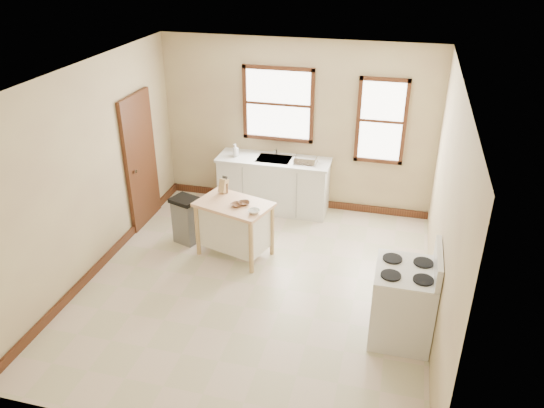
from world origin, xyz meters
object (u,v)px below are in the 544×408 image
at_px(pepper_grinder, 226,188).
at_px(bowl_c, 254,211).
at_px(kitchen_island, 235,229).
at_px(knife_block, 224,186).
at_px(soap_bottle_a, 235,150).
at_px(soap_bottle_b, 236,150).
at_px(trash_bin, 186,220).
at_px(gas_stove, 404,294).
at_px(bowl_a, 236,205).
at_px(bowl_b, 244,203).
at_px(dish_rack, 305,161).

distance_m(pepper_grinder, bowl_c, 0.76).
xyz_separation_m(kitchen_island, pepper_grinder, (-0.20, 0.29, 0.49)).
xyz_separation_m(knife_block, bowl_c, (0.60, -0.50, -0.07)).
relative_size(soap_bottle_a, soap_bottle_b, 1.19).
height_order(trash_bin, gas_stove, gas_stove).
height_order(bowl_a, bowl_b, same).
height_order(pepper_grinder, bowl_c, pepper_grinder).
relative_size(soap_bottle_a, knife_block, 1.10).
bearing_deg(gas_stove, kitchen_island, 153.26).
bearing_deg(kitchen_island, knife_block, 146.98).
bearing_deg(trash_bin, soap_bottle_b, 93.54).
distance_m(soap_bottle_a, bowl_b, 1.59).
relative_size(knife_block, bowl_b, 1.28).
height_order(soap_bottle_a, pepper_grinder, soap_bottle_a).
relative_size(bowl_c, gas_stove, 0.14).
relative_size(dish_rack, gas_stove, 0.31).
distance_m(soap_bottle_b, gas_stove, 3.96).
bearing_deg(bowl_b, kitchen_island, 179.84).
distance_m(soap_bottle_b, bowl_a, 1.68).
distance_m(dish_rack, bowl_c, 1.72).
bearing_deg(dish_rack, knife_block, -127.77).
relative_size(kitchen_island, knife_block, 5.11).
height_order(kitchen_island, bowl_a, bowl_a).
bearing_deg(trash_bin, knife_block, 30.92).
bearing_deg(soap_bottle_a, bowl_a, -46.88).
xyz_separation_m(soap_bottle_a, knife_block, (0.20, -1.17, -0.09)).
xyz_separation_m(pepper_grinder, gas_stove, (2.60, -1.50, -0.32)).
relative_size(knife_block, gas_stove, 0.17).
distance_m(bowl_a, gas_stove, 2.60).
height_order(soap_bottle_b, dish_rack, soap_bottle_b).
distance_m(trash_bin, gas_stove, 3.50).
bearing_deg(bowl_a, dish_rack, 66.57).
relative_size(pepper_grinder, bowl_c, 0.93).
relative_size(bowl_b, bowl_c, 0.97).
bearing_deg(kitchen_island, pepper_grinder, 141.54).
xyz_separation_m(pepper_grinder, bowl_c, (0.56, -0.51, -0.05)).
height_order(dish_rack, trash_bin, dish_rack).
height_order(soap_bottle_b, kitchen_island, soap_bottle_b).
distance_m(kitchen_island, trash_bin, 0.84).
bearing_deg(bowl_b, knife_block, 143.98).
bearing_deg(knife_block, soap_bottle_b, 119.69).
relative_size(soap_bottle_a, bowl_c, 1.36).
relative_size(soap_bottle_a, dish_rack, 0.60).
bearing_deg(gas_stove, bowl_c, 154.05).
height_order(soap_bottle_a, bowl_a, soap_bottle_a).
bearing_deg(soap_bottle_b, soap_bottle_a, -97.86).
xyz_separation_m(bowl_b, gas_stove, (2.24, -1.21, -0.26)).
bearing_deg(bowl_a, soap_bottle_a, 108.37).
distance_m(bowl_b, trash_bin, 1.10).
bearing_deg(soap_bottle_b, kitchen_island, -86.74).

